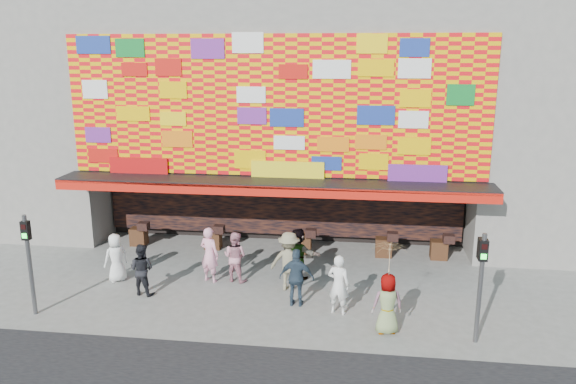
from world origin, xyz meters
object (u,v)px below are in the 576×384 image
signal_right (481,276)px  ped_g (387,304)px  ped_f (298,253)px  parasol (390,259)px  signal_left (29,254)px  ped_d (289,261)px  ped_a (116,258)px  ped_e (297,278)px  ped_b (209,255)px  ped_i (235,257)px  ped_h (338,285)px  ped_c (142,269)px

signal_right → ped_g: size_ratio=1.78×
ped_f → parasol: (2.81, -3.46, 1.27)m
signal_left → ped_d: bearing=20.6°
parasol → ped_a: bearing=164.5°
ped_e → parasol: bearing=154.6°
ped_a → ped_b: ped_b is taller
signal_left → ped_i: (5.24, 3.15, -1.02)m
ped_a → ped_h: (7.38, -1.42, 0.08)m
ped_i → ped_h: bearing=167.5°
ped_c → ped_i: ped_i is taller
ped_c → parasol: parasol is taller
ped_a → ped_g: ped_g is taller
signal_right → ped_c: size_ratio=1.82×
ped_g → parasol: parasol is taller
parasol → ped_g: bearing=-90.0°
signal_right → ped_g: (-2.31, 0.20, -1.02)m
ped_i → ped_c: bearing=44.9°
ped_e → parasol: parasol is taller
ped_f → ped_i: (-2.03, -0.51, -0.03)m
ped_a → ped_h: 7.52m
signal_left → ped_g: (10.09, 0.20, -1.02)m
ped_d → ped_h: 2.20m
ped_h → ped_i: 4.00m
ped_e → ped_h: 1.31m
ped_i → parasol: 5.82m
signal_left → ped_c: bearing=33.8°
ped_b → ped_i: bearing=-149.1°
ped_b → ped_e: size_ratio=1.05×
ped_d → ped_h: (1.63, -1.47, -0.06)m
ped_a → ped_g: (8.74, -2.42, 0.03)m
ped_i → parasol: bearing=165.4°
signal_left → ped_a: 3.13m
ped_c → ped_g: (7.50, -1.53, 0.02)m
signal_right → ped_e: bearing=162.5°
ped_d → ped_h: ped_d is taller
ped_e → signal_right: bearing=164.5°
signal_right → ped_g: bearing=175.0°
ped_b → ped_c: bearing=55.3°
ped_d → ped_i: bearing=-4.1°
ped_c → ped_e: bearing=-171.5°
ped_d → ped_g: size_ratio=1.13×
signal_right → parasol: signal_right is taller
ped_b → signal_right: bearing=180.0°
ped_d → parasol: 4.05m
ped_c → parasol: size_ratio=0.90×
ped_b → ped_c: size_ratio=1.13×
signal_left → ped_a: bearing=62.7°
signal_right → ped_e: (-4.92, 1.55, -0.97)m
ped_f → parasol: size_ratio=0.95×
ped_c → ped_h: 6.17m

